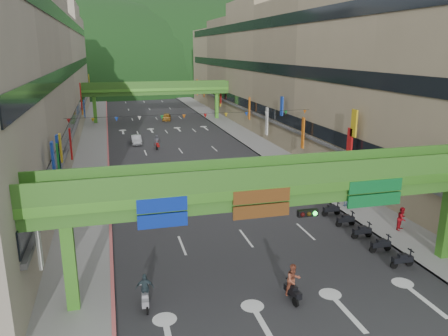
{
  "coord_description": "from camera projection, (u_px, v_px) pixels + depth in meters",
  "views": [
    {
      "loc": [
        -8.64,
        -14.66,
        12.73
      ],
      "look_at": [
        0.0,
        18.0,
        3.5
      ],
      "focal_mm": 35.0,
      "sensor_mm": 36.0,
      "label": 1
    }
  ],
  "objects": [
    {
      "name": "road_slab",
      "position": [
        170.0,
        136.0,
        65.78
      ],
      "size": [
        18.0,
        140.0,
        0.02
      ],
      "primitive_type": "cube",
      "color": "#28282B",
      "rests_on": "ground"
    },
    {
      "name": "sidewalk_left",
      "position": [
        94.0,
        140.0,
        63.05
      ],
      "size": [
        4.0,
        140.0,
        0.15
      ],
      "primitive_type": "cube",
      "color": "gray",
      "rests_on": "ground"
    },
    {
      "name": "sidewalk_right",
      "position": [
        240.0,
        132.0,
        68.48
      ],
      "size": [
        4.0,
        140.0,
        0.15
      ],
      "primitive_type": "cube",
      "color": "gray",
      "rests_on": "ground"
    },
    {
      "name": "curb_left",
      "position": [
        108.0,
        139.0,
        63.52
      ],
      "size": [
        0.2,
        140.0,
        0.18
      ],
      "primitive_type": "cube",
      "color": "#CC5959",
      "rests_on": "ground"
    },
    {
      "name": "curb_right",
      "position": [
        228.0,
        133.0,
        68.01
      ],
      "size": [
        0.2,
        140.0,
        0.18
      ],
      "primitive_type": "cube",
      "color": "gray",
      "rests_on": "ground"
    },
    {
      "name": "building_row_left",
      "position": [
        27.0,
        74.0,
        58.62
      ],
      "size": [
        12.8,
        95.0,
        19.0
      ],
      "color": "#9E937F",
      "rests_on": "ground"
    },
    {
      "name": "building_row_right",
      "position": [
        289.0,
        71.0,
        67.97
      ],
      "size": [
        12.8,
        95.0,
        19.0
      ],
      "color": "gray",
      "rests_on": "ground"
    },
    {
      "name": "overpass_near",
      "position": [
        302.0,
        196.0,
        23.04
      ],
      "size": [
        28.0,
        12.27,
        7.1
      ],
      "color": "#4C9E2D",
      "rests_on": "ground"
    },
    {
      "name": "overpass_far",
      "position": [
        157.0,
        91.0,
        78.35
      ],
      "size": [
        28.0,
        2.2,
        7.1
      ],
      "color": "#4C9E2D",
      "rests_on": "ground"
    },
    {
      "name": "hill_left",
      "position": [
        90.0,
        84.0,
        164.67
      ],
      "size": [
        168.0,
        140.0,
        112.0
      ],
      "primitive_type": "ellipsoid",
      "color": "#1C4419",
      "rests_on": "ground"
    },
    {
      "name": "hill_right",
      "position": [
        185.0,
        79.0,
        193.19
      ],
      "size": [
        208.0,
        176.0,
        128.0
      ],
      "primitive_type": "ellipsoid",
      "color": "#1C4419",
      "rests_on": "ground"
    },
    {
      "name": "bunting_string",
      "position": [
        195.0,
        116.0,
        45.57
      ],
      "size": [
        26.0,
        0.36,
        0.47
      ],
      "color": "black",
      "rests_on": "ground"
    },
    {
      "name": "scooter_rider_near",
      "position": [
        157.0,
        207.0,
        33.35
      ],
      "size": [
        0.72,
        1.6,
        2.16
      ],
      "color": "black",
      "rests_on": "ground"
    },
    {
      "name": "scooter_rider_mid",
      "position": [
        293.0,
        282.0,
        22.57
      ],
      "size": [
        0.92,
        1.6,
        2.07
      ],
      "color": "black",
      "rests_on": "ground"
    },
    {
      "name": "scooter_rider_left",
      "position": [
        145.0,
        291.0,
        21.94
      ],
      "size": [
        0.95,
        1.6,
        1.92
      ],
      "color": "gray",
      "rests_on": "ground"
    },
    {
      "name": "scooter_rider_far",
      "position": [
        157.0,
        142.0,
        57.21
      ],
      "size": [
        0.81,
        1.6,
        1.87
      ],
      "color": "maroon",
      "rests_on": "ground"
    },
    {
      "name": "parked_scooter_row",
      "position": [
        362.0,
        231.0,
        30.27
      ],
      "size": [
        1.6,
        9.35,
        1.08
      ],
      "color": "black",
      "rests_on": "ground"
    },
    {
      "name": "car_silver",
      "position": [
        136.0,
        140.0,
        60.27
      ],
      "size": [
        1.44,
        3.81,
        1.24
      ],
      "primitive_type": "imported",
      "rotation": [
        0.0,
        0.0,
        0.03
      ],
      "color": "#9FA1A6",
      "rests_on": "ground"
    },
    {
      "name": "car_yellow",
      "position": [
        167.0,
        117.0,
        80.25
      ],
      "size": [
        2.15,
        4.0,
        1.29
      ],
      "primitive_type": "imported",
      "rotation": [
        0.0,
        0.0,
        -0.17
      ],
      "color": "gold",
      "rests_on": "ground"
    },
    {
      "name": "pedestrian_red",
      "position": [
        402.0,
        221.0,
        31.27
      ],
      "size": [
        1.04,
        0.98,
        1.7
      ],
      "primitive_type": "imported",
      "rotation": [
        0.0,
        0.0,
        0.55
      ],
      "color": "maroon",
      "rests_on": "ground"
    },
    {
      "name": "pedestrian_dark",
      "position": [
        325.0,
        175.0,
        42.38
      ],
      "size": [
        1.11,
        0.88,
        1.76
      ],
      "primitive_type": "imported",
      "rotation": [
        0.0,
        0.0,
        -0.51
      ],
      "color": "black",
      "rests_on": "ground"
    },
    {
      "name": "pedestrian_blue",
      "position": [
        345.0,
        197.0,
        36.03
      ],
      "size": [
        0.9,
        0.66,
        1.77
      ],
      "primitive_type": "imported",
      "rotation": [
        0.0,
        0.0,
        3.3
      ],
      "color": "#2C3D4F",
      "rests_on": "ground"
    }
  ]
}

